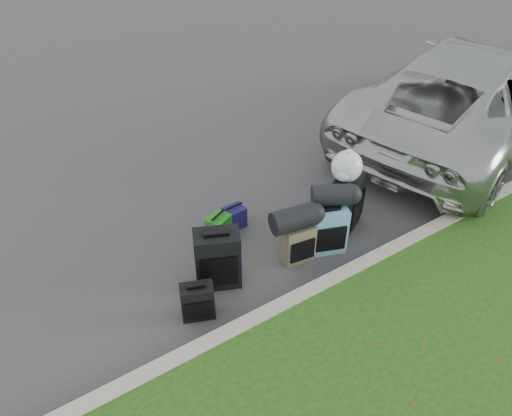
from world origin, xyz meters
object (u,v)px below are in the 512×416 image
suitcase_olive (298,242)px  suitcase_teal (328,230)px  suv (468,94)px  suitcase_large_black_left (218,259)px  suitcase_small_black (198,301)px  tote_navy (234,217)px  suitcase_large_black_right (346,203)px  tote_green (219,227)px

suitcase_olive → suitcase_teal: (0.43, -0.06, 0.06)m
suv → suitcase_olive: 4.47m
suitcase_large_black_left → suitcase_olive: size_ratio=1.41×
suitcase_olive → suv: bearing=21.6°
suitcase_small_black → tote_navy: (1.15, 1.14, -0.08)m
suitcase_small_black → suitcase_olive: suitcase_olive is taller
suv → suitcase_teal: (-3.89, -1.09, -0.45)m
suitcase_olive → suitcase_large_black_right: suitcase_large_black_right is taller
suitcase_large_black_left → tote_green: suitcase_large_black_left is taller
suv → suitcase_olive: (-4.32, -1.02, -0.51)m
suitcase_teal → suitcase_olive: bearing=-167.7°
tote_green → tote_navy: size_ratio=1.09×
suitcase_teal → tote_navy: suitcase_teal is taller
suitcase_olive → suitcase_teal: 0.44m
suitcase_large_black_left → tote_navy: 1.09m
suitcase_olive → suitcase_teal: bearing=-0.1°
suitcase_teal → suitcase_large_black_right: suitcase_large_black_right is taller
suitcase_olive → suitcase_large_black_left: bearing=178.2°
suv → suitcase_large_black_left: 5.44m
tote_green → tote_navy: tote_green is taller
tote_navy → suitcase_large_black_left: bearing=-134.1°
tote_green → tote_navy: 0.30m
suitcase_small_black → suitcase_teal: suitcase_teal is taller
suitcase_olive → suitcase_large_black_right: bearing=18.9°
tote_navy → suitcase_small_black: bearing=-138.4°
suitcase_large_black_left → tote_navy: size_ratio=2.52×
suitcase_olive → tote_green: size_ratio=1.64×
suitcase_small_black → tote_navy: suitcase_small_black is taller
suitcase_large_black_left → tote_navy: (0.70, 0.81, -0.23)m
suv → suitcase_small_black: bearing=84.8°
suitcase_teal → tote_navy: (-0.77, 1.05, -0.18)m
suitcase_small_black → suitcase_teal: 1.93m
suitcase_olive → suitcase_teal: size_ratio=0.83×
suv → tote_navy: (-4.66, -0.03, -0.63)m
suitcase_small_black → suitcase_large_black_left: 0.58m
tote_green → suitcase_olive: bearing=-79.8°
suitcase_large_black_left → suitcase_large_black_right: (1.97, -0.01, 0.01)m
suitcase_small_black → suitcase_teal: (1.92, 0.08, 0.10)m
suv → suitcase_small_black: (-5.81, -1.17, -0.55)m
suitcase_small_black → tote_navy: 1.62m
suv → tote_green: size_ratio=16.87×
suv → suitcase_teal: bearing=89.0°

